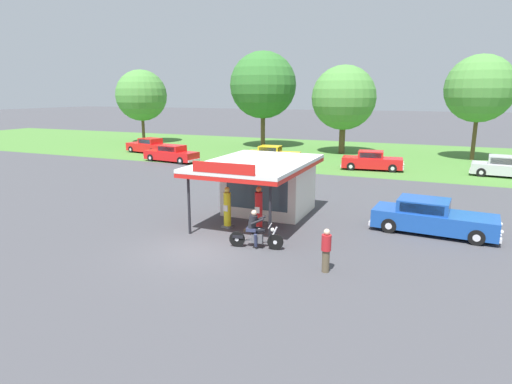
{
  "coord_description": "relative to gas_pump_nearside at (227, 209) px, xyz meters",
  "views": [
    {
      "loc": [
        8.41,
        -13.99,
        6.07
      ],
      "look_at": [
        0.46,
        4.77,
        1.4
      ],
      "focal_mm": 30.2,
      "sensor_mm": 36.0,
      "label": 1
    }
  ],
  "objects": [
    {
      "name": "ground_plane",
      "position": [
        0.28,
        -3.12,
        -0.88
      ],
      "size": [
        300.0,
        300.0,
        0.0
      ],
      "primitive_type": "plane",
      "color": "#424247"
    },
    {
      "name": "grass_verge_strip",
      "position": [
        0.28,
        26.88,
        -0.87
      ],
      "size": [
        120.0,
        24.0,
        0.01
      ],
      "primitive_type": "cube",
      "color": "#477A33",
      "rests_on": "ground"
    },
    {
      "name": "service_station_kiosk",
      "position": [
        0.79,
        2.91,
        0.81
      ],
      "size": [
        4.71,
        7.17,
        3.35
      ],
      "color": "silver",
      "rests_on": "ground"
    },
    {
      "name": "gas_pump_nearside",
      "position": [
        0.0,
        0.0,
        0.0
      ],
      "size": [
        0.44,
        0.44,
        1.92
      ],
      "color": "slate",
      "rests_on": "ground"
    },
    {
      "name": "gas_pump_offside",
      "position": [
        1.57,
        0.0,
        0.08
      ],
      "size": [
        0.44,
        0.44,
        2.08
      ],
      "color": "slate",
      "rests_on": "ground"
    },
    {
      "name": "motorcycle_with_rider",
      "position": [
        2.26,
        -2.03,
        -0.22
      ],
      "size": [
        2.2,
        0.72,
        1.58
      ],
      "color": "black",
      "rests_on": "ground"
    },
    {
      "name": "featured_classic_sedan",
      "position": [
        8.72,
        2.83,
        -0.19
      ],
      "size": [
        5.46,
        2.27,
        1.51
      ],
      "color": "#19479E",
      "rests_on": "ground"
    },
    {
      "name": "parked_car_back_row_centre",
      "position": [
        -13.62,
        15.75,
        -0.18
      ],
      "size": [
        5.49,
        2.37,
        1.51
      ],
      "color": "red",
      "rests_on": "ground"
    },
    {
      "name": "parked_car_back_row_far_right",
      "position": [
        3.85,
        18.5,
        -0.17
      ],
      "size": [
        5.08,
        2.35,
        1.54
      ],
      "color": "red",
      "rests_on": "ground"
    },
    {
      "name": "parked_car_back_row_right",
      "position": [
        13.44,
        19.32,
        -0.19
      ],
      "size": [
        4.96,
        2.39,
        1.55
      ],
      "color": "#B7B7BC",
      "rests_on": "ground"
    },
    {
      "name": "parked_car_back_row_far_left",
      "position": [
        -4.96,
        18.89,
        -0.2
      ],
      "size": [
        5.11,
        2.15,
        1.49
      ],
      "color": "gold",
      "rests_on": "ground"
    },
    {
      "name": "parked_car_second_row_spare",
      "position": [
        -19.25,
        19.86,
        -0.17
      ],
      "size": [
        5.1,
        2.78,
        1.55
      ],
      "color": "red",
      "rests_on": "ground"
    },
    {
      "name": "bystander_strolling_foreground",
      "position": [
        5.45,
        -3.26,
        -0.06
      ],
      "size": [
        0.34,
        0.34,
        1.57
      ],
      "color": "brown",
      "rests_on": "ground"
    },
    {
      "name": "tree_oak_right",
      "position": [
        -0.5,
        27.36,
        4.77
      ],
      "size": [
        6.48,
        6.48,
        8.9
      ],
      "color": "brown",
      "rests_on": "ground"
    },
    {
      "name": "tree_oak_distant_spare",
      "position": [
        -10.14,
        29.35,
        6.12
      ],
      "size": [
        7.49,
        7.49,
        10.76
      ],
      "color": "brown",
      "rests_on": "ground"
    },
    {
      "name": "tree_oak_centre",
      "position": [
        11.73,
        27.64,
        5.62
      ],
      "size": [
        6.08,
        6.08,
        9.55
      ],
      "color": "brown",
      "rests_on": "ground"
    },
    {
      "name": "tree_oak_left",
      "position": [
        -25.74,
        27.65,
        4.96
      ],
      "size": [
        6.25,
        6.25,
        8.97
      ],
      "color": "brown",
      "rests_on": "ground"
    }
  ]
}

